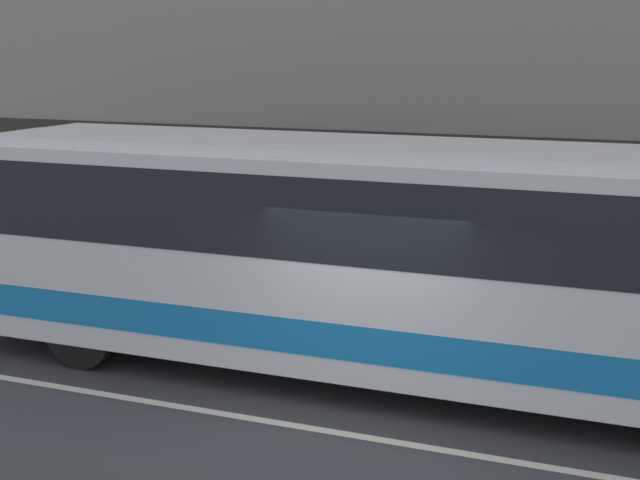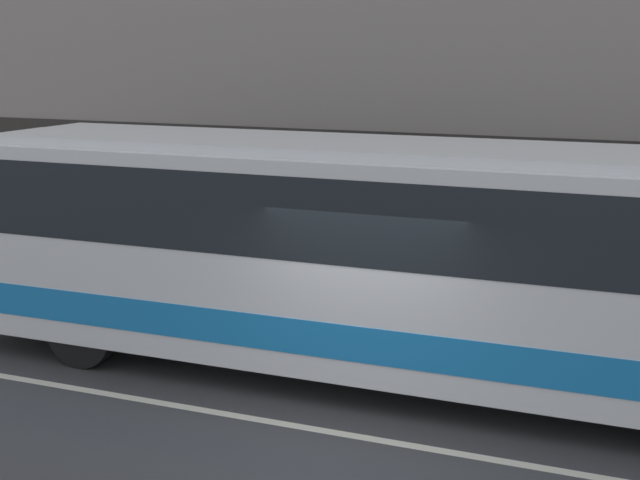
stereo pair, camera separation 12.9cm
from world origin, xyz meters
TOP-DOWN VIEW (x-y plane):
  - ground_plane at (0.00, 0.00)m, footprint 60.00×60.00m
  - sidewalk at (0.00, 5.57)m, footprint 60.00×3.15m
  - lane_stripe at (0.00, 0.00)m, footprint 54.00×0.14m
  - transit_bus at (-0.48, 1.86)m, footprint 12.19×2.56m

SIDE VIEW (x-z plane):
  - ground_plane at x=0.00m, z-range 0.00..0.00m
  - lane_stripe at x=0.00m, z-range 0.00..0.01m
  - sidewalk at x=0.00m, z-range 0.00..0.14m
  - transit_bus at x=-0.48m, z-range 0.20..3.39m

